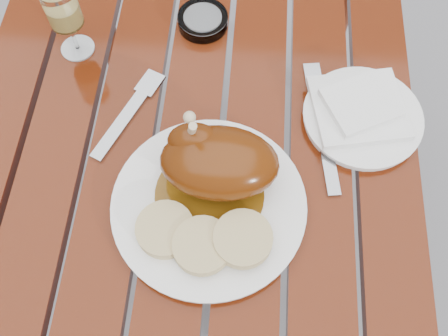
# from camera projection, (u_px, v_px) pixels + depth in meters

# --- Properties ---
(ground) EXTENTS (60.00, 60.00, 0.00)m
(ground) POSITION_uv_depth(u_px,v_px,m) (206.00, 239.00, 1.58)
(ground) COLOR slate
(ground) RESTS_ON ground
(table) EXTENTS (0.80, 1.20, 0.75)m
(table) POSITION_uv_depth(u_px,v_px,m) (201.00, 191.00, 1.24)
(table) COLOR #60230B
(table) RESTS_ON ground
(dinner_plate) EXTENTS (0.40, 0.40, 0.02)m
(dinner_plate) POSITION_uv_depth(u_px,v_px,m) (209.00, 206.00, 0.81)
(dinner_plate) COLOR white
(dinner_plate) RESTS_ON table
(roast_duck) EXTENTS (0.20, 0.18, 0.13)m
(roast_duck) POSITION_uv_depth(u_px,v_px,m) (215.00, 161.00, 0.77)
(roast_duck) COLOR #603B0B
(roast_duck) RESTS_ON dinner_plate
(bread_dumplings) EXTENTS (0.21, 0.11, 0.03)m
(bread_dumplings) POSITION_uv_depth(u_px,v_px,m) (203.00, 238.00, 0.76)
(bread_dumplings) COLOR #D4BB81
(bread_dumplings) RESTS_ON dinner_plate
(wine_glass) EXTENTS (0.07, 0.07, 0.15)m
(wine_glass) POSITION_uv_depth(u_px,v_px,m) (67.00, 21.00, 0.90)
(wine_glass) COLOR #D7C062
(wine_glass) RESTS_ON table
(side_plate) EXTENTS (0.27, 0.27, 0.02)m
(side_plate) POSITION_uv_depth(u_px,v_px,m) (362.00, 118.00, 0.88)
(side_plate) COLOR white
(side_plate) RESTS_ON table
(napkin) EXTENTS (0.18, 0.17, 0.01)m
(napkin) POSITION_uv_depth(u_px,v_px,m) (358.00, 108.00, 0.87)
(napkin) COLOR white
(napkin) RESTS_ON side_plate
(ashtray) EXTENTS (0.12, 0.12, 0.02)m
(ashtray) POSITION_uv_depth(u_px,v_px,m) (203.00, 21.00, 0.98)
(ashtray) COLOR #B2B7BC
(ashtray) RESTS_ON table
(fork) EXTENTS (0.10, 0.18, 0.01)m
(fork) POSITION_uv_depth(u_px,v_px,m) (125.00, 118.00, 0.89)
(fork) COLOR gray
(fork) RESTS_ON table
(knife) EXTENTS (0.05, 0.23, 0.01)m
(knife) POSITION_uv_depth(u_px,v_px,m) (324.00, 135.00, 0.87)
(knife) COLOR gray
(knife) RESTS_ON table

